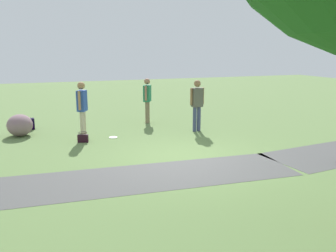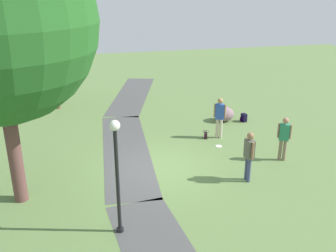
% 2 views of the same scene
% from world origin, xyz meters
% --- Properties ---
extents(ground_plane, '(48.00, 48.00, 0.00)m').
position_xyz_m(ground_plane, '(0.00, 0.00, 0.00)').
color(ground_plane, '#607C45').
extents(footpath_segment_mid, '(8.11, 2.36, 0.01)m').
position_xyz_m(footpath_segment_mid, '(1.95, 0.88, 0.00)').
color(footpath_segment_mid, '#4C4B4B').
rests_on(footpath_segment_mid, ground).
extents(footpath_segment_far, '(8.18, 4.09, 0.01)m').
position_xyz_m(footpath_segment_far, '(9.76, -0.58, 0.00)').
color(footpath_segment_far, '#4C4B4B').
rests_on(footpath_segment_far, ground).
extents(young_tree_near_path, '(3.18, 3.18, 5.30)m').
position_xyz_m(young_tree_near_path, '(8.17, 3.72, 3.69)').
color(young_tree_near_path, brown).
rests_on(young_tree_near_path, ground).
extents(lamp_post, '(0.28, 0.28, 3.26)m').
position_xyz_m(lamp_post, '(-3.38, 1.76, 2.03)').
color(lamp_post, black).
rests_on(lamp_post, ground).
extents(lawn_boulder, '(0.85, 0.97, 0.71)m').
position_xyz_m(lawn_boulder, '(4.18, -4.25, 0.36)').
color(lawn_boulder, gray).
rests_on(lawn_boulder, ground).
extents(woman_with_handbag, '(0.38, 0.47, 1.81)m').
position_xyz_m(woman_with_handbag, '(2.26, -3.24, 1.06)').
color(woman_with_handbag, beige).
rests_on(woman_with_handbag, ground).
extents(man_near_boulder, '(0.39, 0.46, 1.72)m').
position_xyz_m(man_near_boulder, '(-0.38, -4.80, 1.00)').
color(man_near_boulder, '#7D6B52').
rests_on(man_near_boulder, ground).
extents(passerby_on_path, '(0.52, 0.25, 1.78)m').
position_xyz_m(passerby_on_path, '(-1.57, -2.83, 1.04)').
color(passerby_on_path, '#3E456B').
rests_on(passerby_on_path, ground).
extents(handbag_on_grass, '(0.34, 0.34, 0.31)m').
position_xyz_m(handbag_on_grass, '(2.35, -2.68, 0.14)').
color(handbag_on_grass, black).
rests_on(handbag_on_grass, ground).
extents(backpack_by_boulder, '(0.31, 0.30, 0.40)m').
position_xyz_m(backpack_by_boulder, '(3.88, -5.14, 0.19)').
color(backpack_by_boulder, black).
rests_on(backpack_by_boulder, ground).
extents(frisbee_on_grass, '(0.27, 0.27, 0.02)m').
position_xyz_m(frisbee_on_grass, '(1.36, -2.91, 0.01)').
color(frisbee_on_grass, white).
rests_on(frisbee_on_grass, ground).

